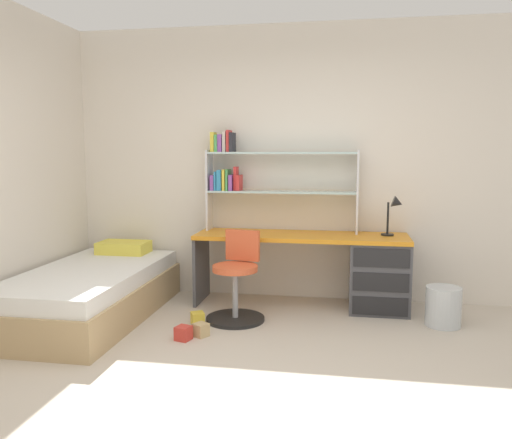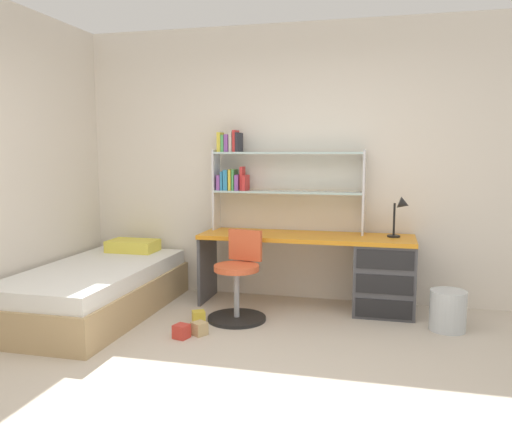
{
  "view_description": "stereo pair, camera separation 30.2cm",
  "coord_description": "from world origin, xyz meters",
  "px_view_note": "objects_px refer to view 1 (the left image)",
  "views": [
    {
      "loc": [
        0.53,
        -3.02,
        1.48
      ],
      "look_at": [
        -0.21,
        1.21,
        0.93
      ],
      "focal_mm": 36.43,
      "sensor_mm": 36.0,
      "label": 1
    },
    {
      "loc": [
        0.83,
        -2.96,
        1.48
      ],
      "look_at": [
        -0.21,
        1.21,
        0.93
      ],
      "focal_mm": 36.43,
      "sensor_mm": 36.0,
      "label": 2
    }
  ],
  "objects_px": {
    "bookshelf_hutch": "(259,173)",
    "desk_lamp": "(395,209)",
    "toy_block_yellow_1": "(198,318)",
    "swivel_chair": "(236,285)",
    "bed_platform": "(91,293)",
    "waste_bin": "(443,306)",
    "toy_block_natural_0": "(201,330)",
    "desk": "(357,268)",
    "toy_block_red_2": "(183,333)"
  },
  "relations": [
    {
      "from": "swivel_chair",
      "to": "toy_block_red_2",
      "type": "xyz_separation_m",
      "value": [
        -0.31,
        -0.58,
        -0.26
      ]
    },
    {
      "from": "waste_bin",
      "to": "toy_block_yellow_1",
      "type": "bearing_deg",
      "value": -170.96
    },
    {
      "from": "bed_platform",
      "to": "toy_block_yellow_1",
      "type": "distance_m",
      "value": 1.02
    },
    {
      "from": "desk_lamp",
      "to": "waste_bin",
      "type": "relative_size",
      "value": 1.13
    },
    {
      "from": "bookshelf_hutch",
      "to": "waste_bin",
      "type": "height_order",
      "value": "bookshelf_hutch"
    },
    {
      "from": "toy_block_yellow_1",
      "to": "toy_block_red_2",
      "type": "distance_m",
      "value": 0.38
    },
    {
      "from": "toy_block_yellow_1",
      "to": "toy_block_red_2",
      "type": "bearing_deg",
      "value": -90.73
    },
    {
      "from": "waste_bin",
      "to": "toy_block_red_2",
      "type": "bearing_deg",
      "value": -161.09
    },
    {
      "from": "desk_lamp",
      "to": "toy_block_natural_0",
      "type": "height_order",
      "value": "desk_lamp"
    },
    {
      "from": "desk",
      "to": "toy_block_red_2",
      "type": "distance_m",
      "value": 1.79
    },
    {
      "from": "bookshelf_hutch",
      "to": "waste_bin",
      "type": "distance_m",
      "value": 2.11
    },
    {
      "from": "waste_bin",
      "to": "toy_block_natural_0",
      "type": "xyz_separation_m",
      "value": [
        -1.98,
        -0.61,
        -0.12
      ]
    },
    {
      "from": "desk",
      "to": "toy_block_red_2",
      "type": "height_order",
      "value": "desk"
    },
    {
      "from": "desk_lamp",
      "to": "bed_platform",
      "type": "bearing_deg",
      "value": -164.99
    },
    {
      "from": "swivel_chair",
      "to": "waste_bin",
      "type": "height_order",
      "value": "swivel_chair"
    },
    {
      "from": "bed_platform",
      "to": "toy_block_natural_0",
      "type": "bearing_deg",
      "value": -15.46
    },
    {
      "from": "bookshelf_hutch",
      "to": "toy_block_natural_0",
      "type": "bearing_deg",
      "value": -103.27
    },
    {
      "from": "toy_block_natural_0",
      "to": "bed_platform",
      "type": "bearing_deg",
      "value": 164.54
    },
    {
      "from": "swivel_chair",
      "to": "toy_block_yellow_1",
      "type": "relative_size",
      "value": 7.37
    },
    {
      "from": "desk",
      "to": "toy_block_yellow_1",
      "type": "bearing_deg",
      "value": -152.23
    },
    {
      "from": "swivel_chair",
      "to": "waste_bin",
      "type": "bearing_deg",
      "value": 4.53
    },
    {
      "from": "desk_lamp",
      "to": "toy_block_yellow_1",
      "type": "xyz_separation_m",
      "value": [
        -1.7,
        -0.75,
        -0.9
      ]
    },
    {
      "from": "desk",
      "to": "desk_lamp",
      "type": "xyz_separation_m",
      "value": [
        0.33,
        0.04,
        0.56
      ]
    },
    {
      "from": "desk_lamp",
      "to": "swivel_chair",
      "type": "height_order",
      "value": "desk_lamp"
    },
    {
      "from": "desk",
      "to": "toy_block_red_2",
      "type": "xyz_separation_m",
      "value": [
        -1.37,
        -1.1,
        -0.34
      ]
    },
    {
      "from": "toy_block_red_2",
      "to": "toy_block_natural_0",
      "type": "bearing_deg",
      "value": 42.79
    },
    {
      "from": "bed_platform",
      "to": "toy_block_yellow_1",
      "type": "relative_size",
      "value": 18.67
    },
    {
      "from": "toy_block_yellow_1",
      "to": "swivel_chair",
      "type": "bearing_deg",
      "value": 32.08
    },
    {
      "from": "bookshelf_hutch",
      "to": "desk",
      "type": "bearing_deg",
      "value": -9.97
    },
    {
      "from": "swivel_chair",
      "to": "toy_block_red_2",
      "type": "distance_m",
      "value": 0.7
    },
    {
      "from": "bookshelf_hutch",
      "to": "swivel_chair",
      "type": "relative_size",
      "value": 1.9
    },
    {
      "from": "bookshelf_hutch",
      "to": "desk_lamp",
      "type": "xyz_separation_m",
      "value": [
        1.31,
        -0.14,
        -0.32
      ]
    },
    {
      "from": "waste_bin",
      "to": "toy_block_natural_0",
      "type": "bearing_deg",
      "value": -162.82
    },
    {
      "from": "desk",
      "to": "bed_platform",
      "type": "distance_m",
      "value": 2.48
    },
    {
      "from": "toy_block_natural_0",
      "to": "toy_block_red_2",
      "type": "distance_m",
      "value": 0.15
    },
    {
      "from": "swivel_chair",
      "to": "toy_block_red_2",
      "type": "bearing_deg",
      "value": -118.3
    },
    {
      "from": "desk_lamp",
      "to": "toy_block_yellow_1",
      "type": "height_order",
      "value": "desk_lamp"
    },
    {
      "from": "bookshelf_hutch",
      "to": "desk_lamp",
      "type": "distance_m",
      "value": 1.36
    },
    {
      "from": "desk_lamp",
      "to": "waste_bin",
      "type": "height_order",
      "value": "desk_lamp"
    },
    {
      "from": "bookshelf_hutch",
      "to": "toy_block_natural_0",
      "type": "distance_m",
      "value": 1.72
    },
    {
      "from": "desk",
      "to": "waste_bin",
      "type": "xyz_separation_m",
      "value": [
        0.73,
        -0.39,
        -0.23
      ]
    },
    {
      "from": "desk_lamp",
      "to": "bed_platform",
      "type": "height_order",
      "value": "desk_lamp"
    },
    {
      "from": "toy_block_natural_0",
      "to": "toy_block_yellow_1",
      "type": "xyz_separation_m",
      "value": [
        -0.11,
        0.28,
        0.0
      ]
    },
    {
      "from": "waste_bin",
      "to": "bed_platform",
      "type": "bearing_deg",
      "value": -174.38
    },
    {
      "from": "bookshelf_hutch",
      "to": "toy_block_yellow_1",
      "type": "height_order",
      "value": "bookshelf_hutch"
    },
    {
      "from": "waste_bin",
      "to": "toy_block_yellow_1",
      "type": "distance_m",
      "value": 2.12
    },
    {
      "from": "bed_platform",
      "to": "toy_block_red_2",
      "type": "height_order",
      "value": "bed_platform"
    },
    {
      "from": "bookshelf_hutch",
      "to": "swivel_chair",
      "type": "distance_m",
      "value": 1.2
    },
    {
      "from": "desk",
      "to": "bookshelf_hutch",
      "type": "height_order",
      "value": "bookshelf_hutch"
    },
    {
      "from": "desk_lamp",
      "to": "toy_block_natural_0",
      "type": "relative_size",
      "value": 3.59
    }
  ]
}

